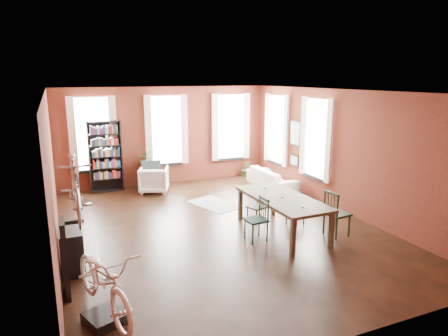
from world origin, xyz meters
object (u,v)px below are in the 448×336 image
bike_trainer (106,318)px  bicycle_floor (101,250)px  dining_table (282,215)px  dining_chair_c (337,213)px  plant_stand (146,178)px  white_armchair (154,178)px  cream_sofa (272,175)px  dining_chair_b (257,207)px  console_table (72,250)px  bookshelf (105,156)px  dining_chair_d (296,208)px  dining_chair_a (256,220)px

bike_trainer → bicycle_floor: size_ratio=0.27×
bike_trainer → bicycle_floor: (0.01, 0.01, 1.05)m
dining_table → dining_chair_c: size_ratio=2.40×
plant_stand → white_armchair: bearing=-83.4°
cream_sofa → bicycle_floor: bearing=132.7°
white_armchair → cream_sofa: (3.63, -0.99, -0.03)m
dining_chair_b → console_table: 4.36m
dining_table → bookshelf: size_ratio=1.13×
white_armchair → bicycle_floor: (-2.24, -6.41, 0.70)m
cream_sofa → console_table: size_ratio=2.60×
dining_chair_b → dining_table: bearing=1.5°
dining_chair_d → bicycle_floor: 5.33m
white_armchair → plant_stand: size_ratio=1.45×
dining_chair_c → console_table: 5.60m
cream_sofa → bicycle_floor: (-5.87, -5.41, 0.72)m
cream_sofa → console_table: 7.15m
dining_chair_a → bike_trainer: size_ratio=1.82×
dining_table → bookshelf: bearing=120.8°
bicycle_floor → dining_chair_c: bearing=0.6°
dining_chair_a → white_armchair: bearing=-167.7°
dining_table → white_armchair: (-1.91, 4.44, 0.01)m
dining_chair_c → dining_chair_d: size_ratio=1.29×
dining_chair_b → bike_trainer: bearing=-70.5°
dining_chair_d → bike_trainer: dining_chair_d is taller
dining_chair_c → plant_stand: size_ratio=1.73×
console_table → dining_chair_b: bearing=11.0°
white_armchair → bicycle_floor: size_ratio=0.44×
console_table → plant_stand: size_ratio=1.33×
dining_table → plant_stand: size_ratio=4.16×
dining_chair_c → cream_sofa: 4.12m
dining_chair_c → plant_stand: dining_chair_c is taller
dining_chair_d → cream_sofa: 3.30m
cream_sofa → bookshelf: bearing=71.0°
dining_table → bicycle_floor: size_ratio=1.27×
dining_table → dining_chair_a: size_ratio=2.62×
white_armchair → plant_stand: (-0.08, 0.71, -0.14)m
white_armchair → cream_sofa: 3.76m
dining_table → dining_chair_c: dining_chair_c is taller
dining_chair_d → white_armchair: 4.80m
bike_trainer → cream_sofa: bearing=42.7°
white_armchair → cream_sofa: size_ratio=0.42×
dining_chair_b → bike_trainer: size_ratio=1.59×
dining_chair_d → bicycle_floor: size_ratio=0.41×
console_table → plant_stand: console_table is taller
bookshelf → console_table: bookshelf is taller
cream_sofa → dining_chair_b: bearing=143.8°
bicycle_floor → plant_stand: bearing=59.2°
dining_chair_d → plant_stand: (-2.59, 4.80, -0.11)m
white_armchair → bicycle_floor: bicycle_floor is taller
bookshelf → dining_table: bearing=-57.8°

